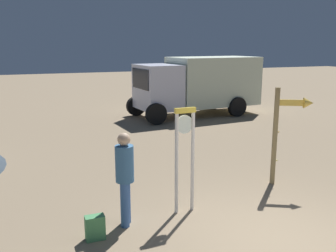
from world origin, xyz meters
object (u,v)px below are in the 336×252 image
(person_near_clock, at_px, (125,174))
(arrow_sign, at_px, (288,122))
(standing_clock, at_px, (185,150))
(backpack, at_px, (95,228))
(box_truck_near, at_px, (199,83))

(person_near_clock, bearing_deg, arrow_sign, 8.69)
(standing_clock, distance_m, arrow_sign, 2.91)
(standing_clock, height_order, backpack, standing_clock)
(arrow_sign, relative_size, box_truck_near, 0.38)
(backpack, bearing_deg, standing_clock, 13.79)
(box_truck_near, bearing_deg, arrow_sign, -103.21)
(standing_clock, relative_size, backpack, 4.88)
(arrow_sign, height_order, box_truck_near, box_truck_near)
(standing_clock, bearing_deg, box_truck_near, 62.24)
(standing_clock, xyz_separation_m, arrow_sign, (2.85, 0.50, 0.24))
(person_near_clock, distance_m, backpack, 1.05)
(standing_clock, relative_size, arrow_sign, 0.91)
(person_near_clock, xyz_separation_m, backpack, (-0.64, -0.33, -0.77))
(arrow_sign, bearing_deg, backpack, -168.57)
(box_truck_near, bearing_deg, backpack, -124.73)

